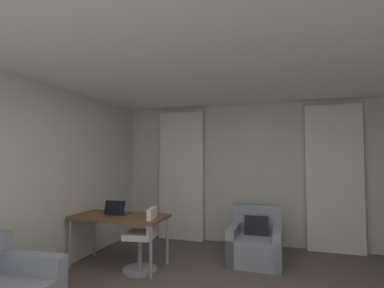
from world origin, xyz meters
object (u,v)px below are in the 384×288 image
desk (120,219)px  desk_chair (143,243)px  armchair (256,244)px  laptop (117,212)px

desk → desk_chair: bearing=-11.3°
armchair → desk: 2.09m
desk_chair → laptop: (-0.49, 0.11, 0.39)m
armchair → desk_chair: 1.71m
armchair → desk_chair: size_ratio=0.93×
desk_chair → armchair: bearing=30.2°
desk → desk_chair: desk_chair is taller
armchair → desk_chair: (-1.48, -0.86, 0.12)m
desk → desk_chair: (0.42, -0.08, -0.28)m
armchair → laptop: 2.16m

